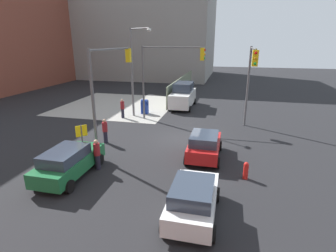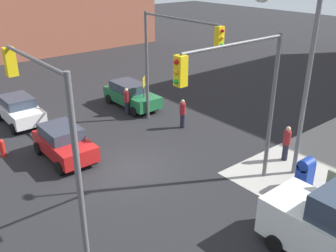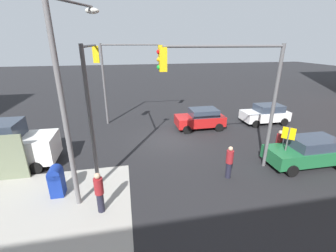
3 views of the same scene
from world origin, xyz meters
name	(u,v)px [view 3 (image 3 of 3)]	position (x,y,z in m)	size (l,w,h in m)	color
ground_plane	(170,140)	(0.00, 0.00, 0.00)	(120.00, 120.00, 0.00)	black
traffic_signal_nw_corner	(233,84)	(-2.15, 4.50, 4.67)	(6.10, 0.36, 6.50)	#59595B
traffic_signal_se_corner	(127,68)	(2.62, -4.50, 4.60)	(4.98, 0.36, 6.50)	#59595B
traffic_signal_ne_corner	(93,82)	(4.50, 2.38, 4.63)	(0.36, 5.54, 6.50)	#59595B
street_lamp_corner	(68,95)	(5.02, 5.48, 4.70)	(1.56, 2.37, 8.00)	slate
warning_sign_two_way	(287,141)	(-5.40, 4.88, 1.64)	(0.48, 0.48, 2.40)	#4C4C4C
mailbox_blue	(56,180)	(6.20, 5.00, 0.76)	(0.56, 0.64, 1.43)	navy
fire_hydrant	(214,113)	(-5.00, -4.20, 0.49)	(0.26, 0.26, 0.94)	red
coupe_green	(308,151)	(-6.89, 4.86, 0.84)	(4.45, 2.02, 1.62)	#1E6638
coupe_white	(265,114)	(-8.76, -1.97, 0.84)	(3.80, 2.02, 1.62)	white
coupe_red	(201,118)	(-2.91, -1.82, 0.84)	(3.82, 2.02, 1.62)	#B21919
van_white_delivery	(0,146)	(9.74, 1.80, 1.28)	(5.40, 2.32, 2.62)	white
pedestrian_crossing	(229,162)	(-2.00, 5.20, 0.92)	(0.36, 0.36, 1.76)	maroon
pedestrian_waiting	(279,144)	(-5.80, 3.80, 0.92)	(0.36, 0.36, 1.77)	maroon
pedestrian_walking_north	(99,192)	(4.20, 6.50, 0.95)	(0.36, 0.36, 1.81)	maroon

